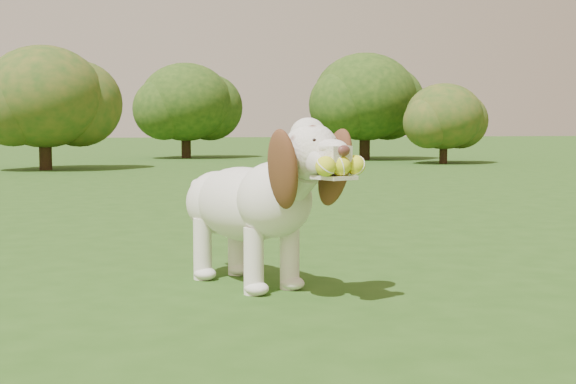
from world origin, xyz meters
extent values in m
plane|color=#254C15|center=(0.00, 0.00, 0.00)|extent=(80.00, 80.00, 0.00)
ellipsoid|color=white|center=(0.39, -0.38, 0.34)|extent=(0.52, 0.67, 0.32)
ellipsoid|color=white|center=(0.48, -0.59, 0.38)|extent=(0.40, 0.40, 0.31)
ellipsoid|color=white|center=(0.30, -0.19, 0.33)|extent=(0.37, 0.37, 0.28)
cylinder|color=white|center=(0.52, -0.70, 0.46)|extent=(0.25, 0.29, 0.24)
sphere|color=white|center=(0.57, -0.81, 0.58)|extent=(0.29, 0.29, 0.22)
sphere|color=white|center=(0.56, -0.79, 0.64)|extent=(0.19, 0.19, 0.14)
cube|color=white|center=(0.62, -0.92, 0.57)|extent=(0.13, 0.15, 0.06)
ellipsoid|color=#592D28|center=(0.64, -0.98, 0.59)|extent=(0.06, 0.05, 0.04)
cube|color=white|center=(0.62, -0.93, 0.49)|extent=(0.16, 0.17, 0.01)
ellipsoid|color=brown|center=(0.45, -0.85, 0.52)|extent=(0.16, 0.23, 0.33)
ellipsoid|color=brown|center=(0.68, -0.75, 0.52)|extent=(0.19, 0.19, 0.33)
cylinder|color=white|center=(0.25, -0.08, 0.37)|extent=(0.11, 0.16, 0.12)
cylinder|color=white|center=(0.39, -0.61, 0.14)|extent=(0.11, 0.11, 0.27)
cylinder|color=white|center=(0.55, -0.54, 0.14)|extent=(0.11, 0.11, 0.27)
cylinder|color=white|center=(0.23, -0.25, 0.14)|extent=(0.11, 0.11, 0.27)
cylinder|color=white|center=(0.39, -0.17, 0.14)|extent=(0.11, 0.11, 0.27)
sphere|color=#D5E621|center=(0.57, -0.99, 0.53)|extent=(0.10, 0.10, 0.07)
sphere|color=#D5E621|center=(0.64, -0.96, 0.53)|extent=(0.10, 0.10, 0.07)
sphere|color=#D5E621|center=(0.70, -0.94, 0.53)|extent=(0.10, 0.10, 0.07)
cylinder|color=#382314|center=(-0.96, 8.88, 0.30)|extent=(0.19, 0.19, 0.60)
ellipsoid|color=#1F3F13|center=(-0.96, 8.88, 1.10)|extent=(1.80, 1.80, 1.53)
cylinder|color=#382314|center=(1.58, 12.71, 0.31)|extent=(0.19, 0.19, 0.62)
ellipsoid|color=#1F3F13|center=(1.58, 12.71, 1.14)|extent=(1.87, 1.87, 1.59)
cylinder|color=#382314|center=(5.72, 9.31, 0.23)|extent=(0.14, 0.14, 0.45)
ellipsoid|color=#1F3F13|center=(5.72, 9.31, 0.83)|extent=(1.36, 1.36, 1.15)
cylinder|color=#382314|center=(4.89, 11.13, 0.33)|extent=(0.21, 0.21, 0.67)
ellipsoid|color=#1F3F13|center=(4.89, 11.13, 1.22)|extent=(2.00, 2.00, 1.70)
camera|label=1|loc=(-0.22, -3.73, 0.68)|focal=50.00mm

